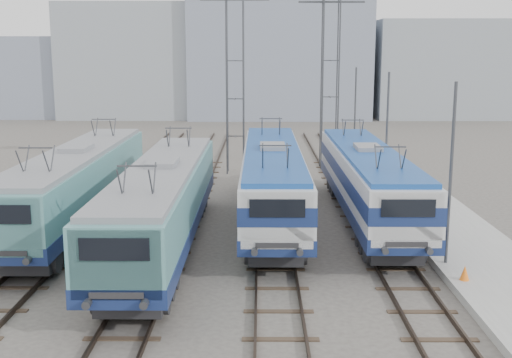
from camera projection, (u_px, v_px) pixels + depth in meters
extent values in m
plane|color=#514C47|center=(212.00, 289.00, 22.08)|extent=(160.00, 160.00, 0.00)
cube|color=#9E9E99|center=(443.00, 224.00, 29.84)|extent=(4.00, 70.00, 0.30)
cube|color=navy|center=(79.00, 198.00, 29.79)|extent=(2.80, 17.67, 0.59)
cube|color=teal|center=(78.00, 173.00, 29.56)|extent=(2.75, 17.67, 1.77)
cube|color=teal|center=(7.00, 226.00, 21.26)|extent=(2.53, 0.69, 2.00)
cube|color=gray|center=(77.00, 152.00, 29.37)|extent=(2.53, 16.97, 0.20)
cube|color=#262628|center=(37.00, 252.00, 24.15)|extent=(2.06, 3.53, 0.66)
cube|color=#262628|center=(109.00, 188.00, 35.71)|extent=(2.06, 3.53, 0.66)
cube|color=navy|center=(164.00, 219.00, 26.08)|extent=(2.78, 17.52, 0.58)
cube|color=teal|center=(163.00, 191.00, 25.86)|extent=(2.73, 17.52, 1.75)
cube|color=teal|center=(118.00, 262.00, 17.63)|extent=(2.51, 0.68, 1.99)
cube|color=gray|center=(163.00, 167.00, 25.67)|extent=(2.51, 16.82, 0.19)
cube|color=#262628|center=(138.00, 287.00, 20.49)|extent=(2.04, 3.50, 0.66)
cube|color=#262628|center=(182.00, 204.00, 31.96)|extent=(2.04, 3.50, 0.66)
cube|color=navy|center=(272.00, 194.00, 30.64)|extent=(2.77, 17.49, 0.58)
cube|color=silver|center=(272.00, 171.00, 30.42)|extent=(2.72, 17.49, 1.75)
cube|color=navy|center=(272.00, 172.00, 30.43)|extent=(2.76, 17.51, 0.68)
cube|color=silver|center=(277.00, 219.00, 22.21)|extent=(2.50, 0.68, 1.98)
cube|color=#174592|center=(273.00, 150.00, 30.23)|extent=(2.50, 16.79, 0.19)
cube|color=#262628|center=(275.00, 245.00, 25.07)|extent=(2.04, 3.50, 0.66)
cube|color=#262628|center=(270.00, 185.00, 36.50)|extent=(2.04, 3.50, 0.66)
cube|color=navy|center=(366.00, 195.00, 30.69)|extent=(2.72, 17.19, 0.57)
cube|color=silver|center=(367.00, 171.00, 30.47)|extent=(2.67, 17.19, 1.72)
cube|color=navy|center=(367.00, 172.00, 30.48)|extent=(2.71, 17.21, 0.67)
cube|color=silver|center=(405.00, 219.00, 22.40)|extent=(2.46, 0.67, 1.95)
cube|color=#174592|center=(368.00, 151.00, 30.29)|extent=(2.46, 16.50, 0.19)
cube|color=#262628|center=(389.00, 244.00, 25.21)|extent=(2.01, 3.44, 0.64)
cube|color=#262628|center=(349.00, 185.00, 36.46)|extent=(2.01, 3.44, 0.64)
cylinder|color=#3F4247|center=(226.00, 84.00, 41.98)|extent=(0.10, 0.10, 12.00)
cylinder|color=#3F4247|center=(243.00, 84.00, 41.97)|extent=(0.10, 0.10, 12.00)
cylinder|color=#3F4247|center=(227.00, 83.00, 43.06)|extent=(0.10, 0.10, 12.00)
cylinder|color=#3F4247|center=(244.00, 83.00, 43.05)|extent=(0.10, 0.10, 12.00)
cube|color=#3F4247|center=(235.00, 0.00, 41.48)|extent=(4.50, 0.12, 0.12)
cylinder|color=#3F4247|center=(323.00, 83.00, 43.90)|extent=(0.10, 0.10, 12.00)
cylinder|color=#3F4247|center=(339.00, 83.00, 43.89)|extent=(0.10, 0.10, 12.00)
cylinder|color=#3F4247|center=(321.00, 82.00, 44.98)|extent=(0.10, 0.10, 12.00)
cylinder|color=#3F4247|center=(337.00, 82.00, 44.97)|extent=(0.10, 0.10, 12.00)
cube|color=#3F4247|center=(332.00, 2.00, 43.40)|extent=(4.50, 0.12, 0.12)
cylinder|color=#3F4247|center=(451.00, 179.00, 23.32)|extent=(0.12, 0.12, 7.00)
cylinder|color=#3F4247|center=(387.00, 137.00, 35.09)|extent=(0.12, 0.12, 7.00)
cylinder|color=#3F4247|center=(355.00, 116.00, 46.87)|extent=(0.12, 0.12, 7.00)
cone|color=orange|center=(465.00, 273.00, 22.04)|extent=(0.33, 0.33, 0.52)
cube|color=#9199A1|center=(138.00, 61.00, 81.67)|extent=(18.00, 12.00, 14.00)
cube|color=gray|center=(279.00, 45.00, 81.17)|extent=(22.00, 14.00, 18.00)
cube|color=#9199A1|center=(435.00, 69.00, 81.61)|extent=(16.00, 12.00, 12.00)
cube|color=gray|center=(14.00, 77.00, 82.15)|extent=(14.00, 10.00, 10.00)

